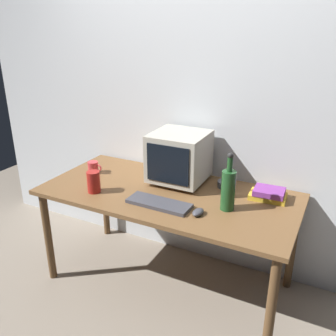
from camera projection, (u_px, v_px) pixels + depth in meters
The scene contains 12 objects.
ground_plane at pixel (168, 281), 2.79m from camera, with size 6.00×6.00×0.00m, color gray.
back_wall at pixel (197, 108), 2.72m from camera, with size 4.00×0.08×2.50m, color silver.
desk at pixel (168, 202), 2.54m from camera, with size 1.76×0.83×0.75m.
crt_monitor at pixel (179, 157), 2.61m from camera, with size 0.38×0.39×0.37m.
keyboard at pixel (159, 203), 2.33m from camera, with size 0.42×0.15×0.02m, color #3F3F47.
computer_mouse at pixel (198, 212), 2.21m from camera, with size 0.06×0.10×0.04m, color #3F3F47.
bottle_tall at pixel (228, 189), 2.23m from camera, with size 0.09×0.09×0.37m.
bottle_short at pixel (230, 187), 2.42m from camera, with size 0.06×0.06×0.20m.
book_stack at pixel (268, 194), 2.40m from camera, with size 0.25×0.17×0.07m.
mug at pixel (93, 167), 2.82m from camera, with size 0.12×0.08×0.09m.
cd_spindle at pixel (226, 184), 2.58m from camera, with size 0.12×0.12×0.04m, color #595B66.
metal_canister at pixel (94, 182), 2.49m from camera, with size 0.09×0.09×0.15m, color #A51E19.
Camera 1 is at (1.03, -2.02, 1.84)m, focal length 38.91 mm.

